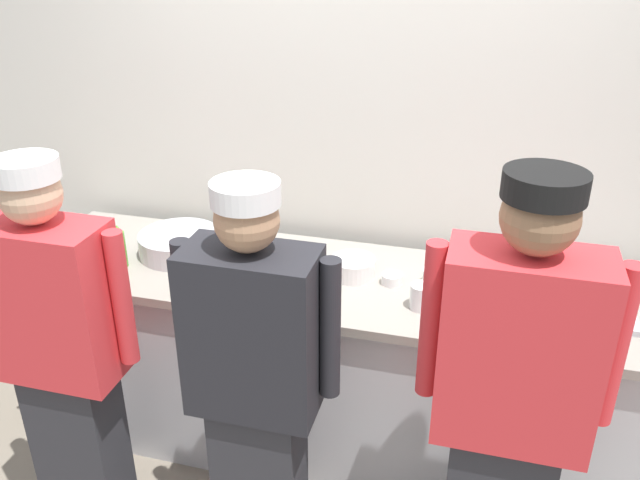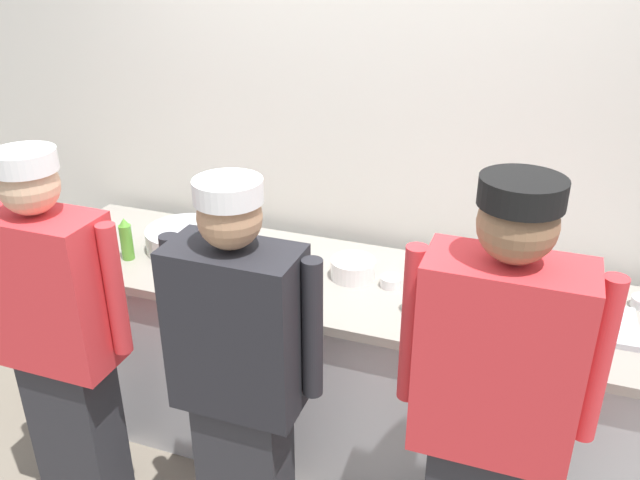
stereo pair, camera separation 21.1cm
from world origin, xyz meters
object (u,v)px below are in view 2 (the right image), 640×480
object	(u,v)px
squeeze_bottle_secondary	(194,263)
squeeze_bottle_spare	(126,240)
plate_stack_front	(353,269)
deli_cup	(416,301)
chef_center	(240,380)
chef_far_right	(490,418)
mixing_bowl_steel	(186,239)
sheet_tray	(575,319)
chef_near_left	(60,339)
ramekin_yellow_sauce	(92,240)
squeeze_bottle_primary	(107,237)
plate_stack_rear	(450,285)
ramekin_orange_sauce	(391,281)

from	to	relation	value
squeeze_bottle_secondary	squeeze_bottle_spare	xyz separation A→B (m)	(-0.40, 0.09, 0.00)
plate_stack_front	deli_cup	world-z (taller)	deli_cup
chef_center	chef_far_right	xyz separation A→B (m)	(0.85, 0.03, 0.06)
mixing_bowl_steel	sheet_tray	size ratio (longest dim) A/B	0.83
chef_near_left	ramekin_yellow_sauce	size ratio (longest dim) A/B	14.97
mixing_bowl_steel	squeeze_bottle_spare	bearing A→B (deg)	-137.02
squeeze_bottle_spare	squeeze_bottle_secondary	bearing A→B (deg)	-13.05
squeeze_bottle_secondary	sheet_tray	bearing A→B (deg)	8.38
mixing_bowl_steel	squeeze_bottle_primary	xyz separation A→B (m)	(-0.30, -0.18, 0.04)
plate_stack_rear	ramekin_yellow_sauce	bearing A→B (deg)	-176.08
plate_stack_rear	deli_cup	distance (m)	0.21
plate_stack_rear	sheet_tray	bearing A→B (deg)	-5.39
squeeze_bottle_spare	ramekin_yellow_sauce	size ratio (longest dim) A/B	1.86
plate_stack_rear	chef_far_right	bearing A→B (deg)	-70.30
squeeze_bottle_secondary	chef_far_right	bearing A→B (deg)	-18.72
mixing_bowl_steel	sheet_tray	bearing A→B (deg)	-1.74
plate_stack_front	squeeze_bottle_secondary	size ratio (longest dim) A/B	0.96
chef_near_left	deli_cup	world-z (taller)	chef_near_left
squeeze_bottle_secondary	plate_stack_rear	bearing A→B (deg)	14.68
chef_far_right	plate_stack_rear	bearing A→B (deg)	109.70
sheet_tray	ramekin_orange_sauce	size ratio (longest dim) A/B	5.07
chef_near_left	deli_cup	bearing A→B (deg)	24.34
chef_center	plate_stack_rear	bearing A→B (deg)	50.73
squeeze_bottle_spare	plate_stack_rear	bearing A→B (deg)	7.04
chef_far_right	plate_stack_rear	world-z (taller)	chef_far_right
squeeze_bottle_primary	ramekin_orange_sauce	bearing A→B (deg)	6.96
plate_stack_rear	squeeze_bottle_spare	world-z (taller)	squeeze_bottle_spare
chef_center	plate_stack_rear	distance (m)	0.96
chef_near_left	plate_stack_front	size ratio (longest dim) A/B	8.39
squeeze_bottle_secondary	squeeze_bottle_primary	bearing A→B (deg)	169.55
mixing_bowl_steel	sheet_tray	world-z (taller)	mixing_bowl_steel
plate_stack_rear	squeeze_bottle_spare	bearing A→B (deg)	-172.96
ramekin_yellow_sauce	squeeze_bottle_primary	bearing A→B (deg)	-23.80
mixing_bowl_steel	ramekin_yellow_sauce	size ratio (longest dim) A/B	3.45
plate_stack_front	ramekin_orange_sauce	distance (m)	0.18
chef_near_left	squeeze_bottle_primary	xyz separation A→B (m)	(-0.18, 0.58, 0.15)
squeeze_bottle_primary	chef_far_right	bearing A→B (deg)	-16.44
chef_center	ramekin_orange_sauce	size ratio (longest dim) A/B	18.07
mixing_bowl_steel	ramekin_yellow_sauce	xyz separation A→B (m)	(-0.44, -0.12, -0.03)
chef_near_left	squeeze_bottle_secondary	xyz separation A→B (m)	(0.32, 0.48, 0.15)
plate_stack_rear	chef_center	bearing A→B (deg)	-129.27
chef_far_right	deli_cup	size ratio (longest dim) A/B	16.47
ramekin_orange_sauce	deli_cup	world-z (taller)	deli_cup
chef_far_right	squeeze_bottle_secondary	distance (m)	1.36
chef_center	mixing_bowl_steel	size ratio (longest dim) A/B	4.30
plate_stack_rear	chef_near_left	bearing A→B (deg)	-150.98
chef_far_right	plate_stack_rear	xyz separation A→B (m)	(-0.25, 0.71, 0.05)
chef_center	deli_cup	distance (m)	0.75
chef_center	chef_far_right	distance (m)	0.86
plate_stack_rear	sheet_tray	xyz separation A→B (m)	(0.49, -0.05, -0.03)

